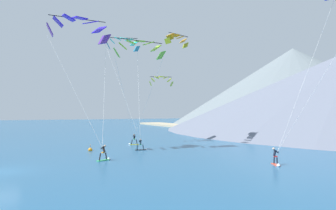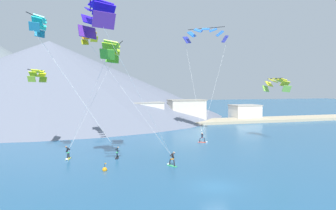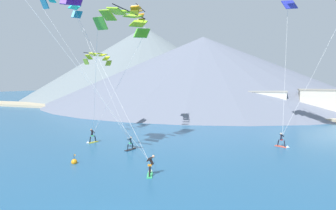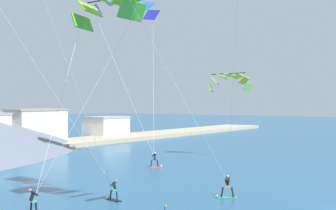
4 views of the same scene
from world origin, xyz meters
name	(u,v)px [view 2 (image 2 of 4)]	position (x,y,z in m)	size (l,w,h in m)	color
ground_plane	(216,187)	(0.00, 0.00, 0.00)	(400.00, 400.00, 0.00)	#23567F
kitesurfer_near_lead	(117,154)	(-7.09, 15.85, 0.44)	(0.78, 1.79, 1.65)	black
kitesurfer_near_trail	(67,155)	(-13.56, 16.82, 0.58)	(0.84, 1.78, 1.82)	yellow
kitesurfer_mid_center	(171,161)	(-1.49, 9.29, 0.58)	(1.04, 1.76, 1.81)	#33B266
kitesurfer_far_left	(203,139)	(9.00, 23.64, 0.55)	(1.71, 1.21, 1.80)	#E54C33
parafoil_kite_near_lead	(40,25)	(-16.61, 16.05, 17.40)	(10.61, 6.01, 17.22)	teal
parafoil_kite_near_trail	(111,49)	(-7.76, 15.68, 14.58)	(7.12, 7.37, 14.30)	#50B22E
parafoil_kite_mid_center	(97,16)	(-10.31, 7.78, 17.22)	(10.63, 8.64, 17.17)	#54278E
parafoil_kite_far_left	(206,34)	(12.60, 31.03, 19.96)	(8.43, 10.51, 19.95)	#2C33AB
parafoil_kite_distant_high_outer	(89,36)	(-10.12, 23.10, 17.39)	(2.29, 4.70, 1.84)	#A0A81A
parafoil_kite_distant_low_drift	(38,74)	(-17.58, 23.83, 11.51)	(2.49, 4.67, 1.88)	#88B330
parafoil_kite_distant_mid_solo	(277,83)	(21.88, 21.13, 10.25)	(2.19, 6.20, 2.49)	#87C94D
race_marker_buoy	(105,170)	(-9.53, 9.25, 0.16)	(0.56, 0.56, 1.02)	orange
shoreline_strip	(124,124)	(0.00, 52.36, 0.35)	(180.00, 10.00, 0.70)	tan
shore_building_harbour_front	(147,113)	(6.38, 53.81, 2.89)	(8.14, 4.89, 5.76)	silver
shore_building_promenade_mid	(245,112)	(36.78, 56.83, 2.22)	(8.22, 6.25, 4.42)	silver
shore_building_quay_east	(99,114)	(-5.62, 57.27, 2.63)	(7.21, 5.92, 5.23)	silver
shore_building_quay_west	(187,111)	(17.71, 54.92, 3.12)	(9.98, 4.90, 6.22)	beige
shore_building_old_town	(21,117)	(-24.02, 56.50, 2.39)	(6.31, 5.29, 4.76)	silver
mountain_peak_west_ridge	(50,78)	(-18.79, 91.83, 12.72)	(117.57, 117.57, 25.45)	slate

